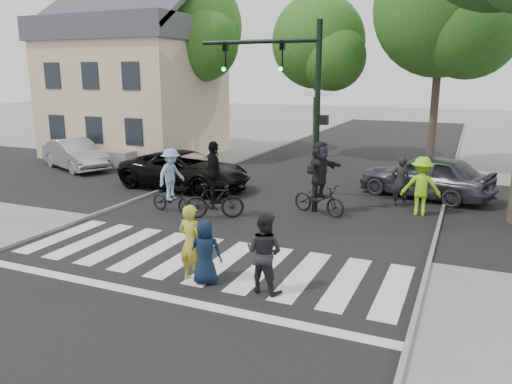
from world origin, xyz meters
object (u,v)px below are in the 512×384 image
Objects in this scene: cyclist_mid at (214,187)px; cyclist_left at (172,185)px; pedestrian_woman at (191,243)px; pedestrian_adult at (264,252)px; traffic_signal at (292,90)px; car_silver at (75,154)px; car_grey at (426,176)px; pedestrian_child at (205,252)px; cyclist_right at (320,182)px; car_suv at (185,170)px.

cyclist_left is at bearing 179.15° from cyclist_mid.
pedestrian_woman is 1.67m from pedestrian_adult.
traffic_signal is 12.39m from car_silver.
traffic_signal is 7.20m from pedestrian_adult.
cyclist_mid is 7.91m from car_grey.
car_grey is at bearing 41.34° from traffic_signal.
traffic_signal is at bearing 29.71° from cyclist_left.
cyclist_mid is at bearing -43.70° from pedestrian_adult.
pedestrian_woman is 5.61m from cyclist_left.
car_silver is at bearing -70.71° from car_grey.
cyclist_mid reaches higher than cyclist_left.
traffic_signal is 1.40× the size of car_silver.
car_grey is at bearing -105.09° from pedestrian_woman.
car_silver is 0.92× the size of car_grey.
pedestrian_child is (0.36, -0.02, -0.14)m from pedestrian_woman.
pedestrian_woman is at bearing 11.18° from pedestrian_adult.
cyclist_left is (-5.04, 4.38, 0.06)m from pedestrian_adult.
cyclist_right is at bearing 21.32° from cyclist_left.
pedestrian_adult is (1.31, 0.12, 0.14)m from pedestrian_child.
pedestrian_adult reaches higher than car_suv.
traffic_signal is at bearing -102.64° from pedestrian_child.
car_silver is (-11.67, 2.67, -3.19)m from traffic_signal.
pedestrian_woman is at bearing -141.75° from car_suv.
traffic_signal is 5.88m from car_suv.
pedestrian_adult is 0.32× the size of car_suv.
cyclist_right is 13.04m from car_silver.
cyclist_left reaches higher than car_silver.
cyclist_left reaches higher than car_grey.
pedestrian_woman is at bearing -52.98° from cyclist_left.
cyclist_right is 0.51× the size of car_grey.
car_suv reaches higher than pedestrian_child.
cyclist_right is at bearing -112.16° from pedestrian_child.
traffic_signal is 3.94m from cyclist_mid.
car_grey is (2.27, 9.77, -0.05)m from pedestrian_adult.
car_grey is at bearing -125.81° from pedestrian_child.
cyclist_mid is at bearing -130.75° from car_suv.
cyclist_left is 0.87× the size of cyclist_mid.
pedestrian_child is 6.27m from cyclist_right.
car_grey is at bearing 51.70° from cyclist_right.
traffic_signal reaches higher than pedestrian_woman.
pedestrian_woman is at bearing -67.71° from cyclist_mid.
car_suv is 9.03m from car_grey.
pedestrian_child is at bearing -96.23° from cyclist_right.
car_suv is at bearing -78.55° from car_silver.
traffic_signal is at bearing -98.33° from car_suv.
cyclist_right reaches higher than cyclist_left.
car_grey is (3.95, 3.47, -3.10)m from traffic_signal.
cyclist_left is at bearing -46.35° from pedestrian_woman.
traffic_signal is 3.50× the size of pedestrian_woman.
pedestrian_woman is at bearing -18.76° from pedestrian_child.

